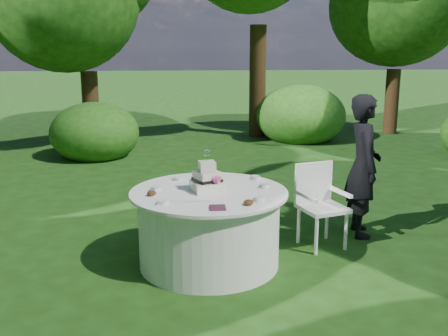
{
  "coord_description": "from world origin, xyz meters",
  "views": [
    {
      "loc": [
        -0.22,
        -4.96,
        2.18
      ],
      "look_at": [
        0.15,
        0.0,
        1.0
      ],
      "focal_mm": 42.0,
      "sensor_mm": 36.0,
      "label": 1
    }
  ],
  "objects": [
    {
      "name": "votives",
      "position": [
        0.05,
        0.03,
        0.79
      ],
      "size": [
        1.18,
        0.95,
        0.04
      ],
      "color": "white",
      "rests_on": "table"
    },
    {
      "name": "petal_cups",
      "position": [
        -0.11,
        -0.3,
        0.79
      ],
      "size": [
        0.98,
        0.46,
        0.05
      ],
      "color": "#562D16",
      "rests_on": "table"
    },
    {
      "name": "ground",
      "position": [
        0.0,
        0.0,
        0.0
      ],
      "size": [
        80.0,
        80.0,
        0.0
      ],
      "primitive_type": "plane",
      "color": "#1D370F",
      "rests_on": "ground"
    },
    {
      "name": "table",
      "position": [
        0.0,
        0.0,
        0.39
      ],
      "size": [
        1.56,
        1.56,
        0.77
      ],
      "color": "silver",
      "rests_on": "ground"
    },
    {
      "name": "guest",
      "position": [
        1.8,
        0.74,
        0.82
      ],
      "size": [
        0.44,
        0.63,
        1.64
      ],
      "primitive_type": "imported",
      "rotation": [
        0.0,
        0.0,
        1.49
      ],
      "color": "black",
      "rests_on": "ground"
    },
    {
      "name": "cake",
      "position": [
        -0.01,
        0.0,
        0.88
      ],
      "size": [
        0.35,
        0.35,
        0.42
      ],
      "color": "white",
      "rests_on": "table"
    },
    {
      "name": "chair",
      "position": [
        1.23,
        0.47,
        0.52
      ],
      "size": [
        0.58,
        0.58,
        0.91
      ],
      "color": "silver",
      "rests_on": "ground"
    },
    {
      "name": "feather_plume",
      "position": [
        -0.22,
        -0.34,
        0.78
      ],
      "size": [
        0.48,
        0.07,
        0.01
      ],
      "primitive_type": "ellipsoid",
      "color": "silver",
      "rests_on": "table"
    },
    {
      "name": "napkins",
      "position": [
        0.05,
        -0.57,
        0.78
      ],
      "size": [
        0.14,
        0.14,
        0.02
      ],
      "primitive_type": "cube",
      "color": "#4B203A",
      "rests_on": "table"
    }
  ]
}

